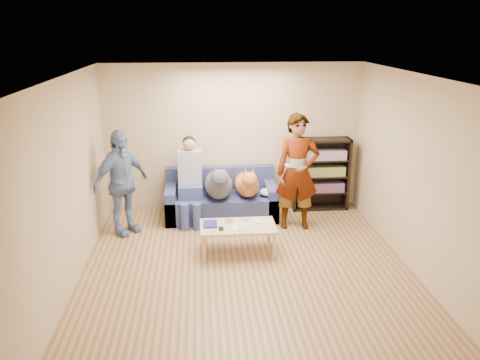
{
  "coord_description": "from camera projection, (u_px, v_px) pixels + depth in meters",
  "views": [
    {
      "loc": [
        -0.59,
        -5.53,
        3.17
      ],
      "look_at": [
        0.0,
        1.2,
        0.95
      ],
      "focal_mm": 35.0,
      "sensor_mm": 36.0,
      "label": 1
    }
  ],
  "objects": [
    {
      "name": "bookshelf",
      "position": [
        320.0,
        172.0,
        8.39
      ],
      "size": [
        1.0,
        0.34,
        1.3
      ],
      "color": "black",
      "rests_on": "ground"
    },
    {
      "name": "held_controller",
      "position": [
        288.0,
        166.0,
        7.23
      ],
      "size": [
        0.08,
        0.14,
        0.03
      ],
      "primitive_type": "cube",
      "rotation": [
        0.0,
        0.0,
        0.29
      ],
      "color": "silver",
      "rests_on": "person_standing_right"
    },
    {
      "name": "papers",
      "position": [
        242.0,
        227.0,
        6.71
      ],
      "size": [
        0.26,
        0.2,
        0.02
      ],
      "primitive_type": "cube",
      "color": "white",
      "rests_on": "coffee_table"
    },
    {
      "name": "coffee_table",
      "position": [
        238.0,
        228.0,
        6.82
      ],
      "size": [
        1.1,
        0.6,
        0.42
      ],
      "color": "#D9C486",
      "rests_on": "ground"
    },
    {
      "name": "controller_b",
      "position": [
        262.0,
        223.0,
        6.85
      ],
      "size": [
        0.09,
        0.06,
        0.03
      ],
      "primitive_type": "cube",
      "color": "white",
      "rests_on": "coffee_table"
    },
    {
      "name": "camera_silver",
      "position": [
        229.0,
        221.0,
        6.9
      ],
      "size": [
        0.11,
        0.06,
        0.05
      ],
      "primitive_type": "cube",
      "color": "#ABACB0",
      "rests_on": "coffee_table"
    },
    {
      "name": "wallet",
      "position": [
        221.0,
        229.0,
        6.66
      ],
      "size": [
        0.07,
        0.12,
        0.02
      ],
      "primitive_type": "cube",
      "color": "black",
      "rests_on": "coffee_table"
    },
    {
      "name": "ground",
      "position": [
        248.0,
        275.0,
        6.27
      ],
      "size": [
        5.0,
        5.0,
        0.0
      ],
      "primitive_type": "plane",
      "color": "brown",
      "rests_on": "ground"
    },
    {
      "name": "headphone_cup_a",
      "position": [
        252.0,
        225.0,
        6.8
      ],
      "size": [
        0.07,
        0.07,
        0.02
      ],
      "primitive_type": "cylinder",
      "color": "white",
      "rests_on": "coffee_table"
    },
    {
      "name": "sofa",
      "position": [
        221.0,
        201.0,
        8.15
      ],
      "size": [
        1.9,
        0.85,
        0.82
      ],
      "color": "#515B93",
      "rests_on": "ground"
    },
    {
      "name": "wall_right",
      "position": [
        421.0,
        178.0,
        6.05
      ],
      "size": [
        0.0,
        5.0,
        5.0
      ],
      "primitive_type": "plane",
      "rotation": [
        1.57,
        0.0,
        -1.57
      ],
      "color": "tan",
      "rests_on": "ground"
    },
    {
      "name": "magazine",
      "position": [
        244.0,
        226.0,
        6.73
      ],
      "size": [
        0.22,
        0.17,
        0.01
      ],
      "primitive_type": "cube",
      "color": "#C0BB9A",
      "rests_on": "coffee_table"
    },
    {
      "name": "person_standing_left",
      "position": [
        121.0,
        183.0,
        7.31
      ],
      "size": [
        0.99,
        1.0,
        1.69
      ],
      "primitive_type": "imported",
      "rotation": [
        0.0,
        0.0,
        0.79
      ],
      "color": "#6C88AD",
      "rests_on": "ground"
    },
    {
      "name": "dog_tan",
      "position": [
        247.0,
        184.0,
        7.91
      ],
      "size": [
        0.41,
        1.17,
        0.6
      ],
      "color": "#C7623C",
      "rests_on": "sofa"
    },
    {
      "name": "pen_orange",
      "position": [
        237.0,
        230.0,
        6.65
      ],
      "size": [
        0.13,
        0.06,
        0.01
      ],
      "primitive_type": "cylinder",
      "rotation": [
        0.0,
        1.57,
        0.35
      ],
      "color": "orange",
      "rests_on": "coffee_table"
    },
    {
      "name": "wall_back",
      "position": [
        234.0,
        138.0,
        8.23
      ],
      "size": [
        4.5,
        0.0,
        4.5
      ],
      "primitive_type": "plane",
      "rotation": [
        1.57,
        0.0,
        0.0
      ],
      "color": "tan",
      "rests_on": "ground"
    },
    {
      "name": "headphone_cup_b",
      "position": [
        251.0,
        223.0,
        6.87
      ],
      "size": [
        0.07,
        0.07,
        0.02
      ],
      "primitive_type": "cylinder",
      "color": "silver",
      "rests_on": "coffee_table"
    },
    {
      "name": "dog_gray",
      "position": [
        219.0,
        183.0,
        7.82
      ],
      "size": [
        0.48,
        1.28,
        0.69
      ],
      "color": "#45474E",
      "rests_on": "sofa"
    },
    {
      "name": "wall_left",
      "position": [
        64.0,
        188.0,
        5.68
      ],
      "size": [
        0.0,
        5.0,
        5.0
      ],
      "primitive_type": "plane",
      "rotation": [
        1.57,
        0.0,
        1.57
      ],
      "color": "tan",
      "rests_on": "ground"
    },
    {
      "name": "ceiling",
      "position": [
        249.0,
        78.0,
        5.46
      ],
      "size": [
        5.0,
        5.0,
        0.0
      ],
      "primitive_type": "plane",
      "rotation": [
        3.14,
        0.0,
        0.0
      ],
      "color": "white",
      "rests_on": "ground"
    },
    {
      "name": "person_standing_right",
      "position": [
        297.0,
        172.0,
        7.5
      ],
      "size": [
        0.72,
        0.49,
        1.89
      ],
      "primitive_type": "imported",
      "rotation": [
        0.0,
        0.0,
        -0.06
      ],
      "color": "gray",
      "rests_on": "ground"
    },
    {
      "name": "wall_front",
      "position": [
        283.0,
        289.0,
        3.5
      ],
      "size": [
        4.5,
        0.0,
        4.5
      ],
      "primitive_type": "plane",
      "rotation": [
        -1.57,
        0.0,
        0.0
      ],
      "color": "tan",
      "rests_on": "ground"
    },
    {
      "name": "person_seated",
      "position": [
        190.0,
        177.0,
        7.83
      ],
      "size": [
        0.4,
        0.73,
        1.47
      ],
      "color": "#3D4E88",
      "rests_on": "sofa"
    },
    {
      "name": "controller_a",
      "position": [
        256.0,
        221.0,
        6.91
      ],
      "size": [
        0.04,
        0.13,
        0.03
      ],
      "primitive_type": "cube",
      "color": "white",
      "rests_on": "coffee_table"
    },
    {
      "name": "blanket",
      "position": [
        270.0,
        192.0,
        7.95
      ],
      "size": [
        0.36,
        0.31,
        0.13
      ],
      "primitive_type": "ellipsoid",
      "color": "#B8B7BD",
      "rests_on": "sofa"
    },
    {
      "name": "notebook_blue",
      "position": [
        210.0,
        224.0,
        6.81
      ],
      "size": [
        0.2,
        0.26,
        0.03
      ],
      "primitive_type": "cube",
      "color": "navy",
      "rests_on": "coffee_table"
    },
    {
      "name": "pen_black",
      "position": [
        245.0,
        220.0,
        6.98
      ],
      "size": [
        0.13,
        0.08,
        0.01
      ],
      "primitive_type": "cylinder",
      "rotation": [
        0.0,
        1.57,
        -0.52
      ],
      "color": "black",
      "rests_on": "coffee_table"
    }
  ]
}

